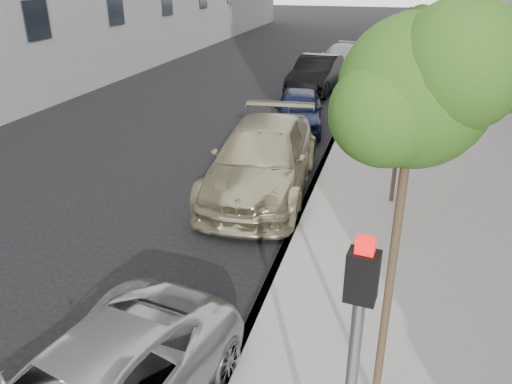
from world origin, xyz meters
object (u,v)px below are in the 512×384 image
at_px(signal_pole, 352,374).
at_px(tree_near, 418,91).
at_px(sedan_blue, 299,110).
at_px(sedan_black, 317,74).
at_px(tree_mid, 411,46).
at_px(tree_far, 410,29).
at_px(sedan_rear, 341,58).
at_px(suv, 263,159).

bearing_deg(signal_pole, tree_near, 87.03).
xyz_separation_m(sedan_blue, sedan_black, (-0.37, 6.19, 0.12)).
xyz_separation_m(tree_mid, tree_far, (-0.00, 6.50, -0.32)).
xyz_separation_m(sedan_black, sedan_rear, (0.45, 5.56, -0.11)).
bearing_deg(tree_near, tree_far, 90.00).
bearing_deg(tree_far, tree_mid, -90.00).
xyz_separation_m(tree_near, sedan_rear, (-3.43, 23.97, -3.53)).
xyz_separation_m(suv, sedan_rear, (-0.11, 17.40, -0.15)).
height_order(tree_near, sedan_rear, tree_near).
distance_m(tree_far, sedan_rear, 11.83).
height_order(tree_far, suv, tree_far).
bearing_deg(suv, tree_near, -67.16).
bearing_deg(tree_mid, tree_near, -90.00).
height_order(tree_near, tree_mid, tree_near).
height_order(sedan_blue, sedan_rear, sedan_rear).
distance_m(tree_mid, sedan_rear, 18.07).
bearing_deg(tree_mid, signal_pole, -92.03).
relative_size(tree_mid, sedan_blue, 1.09).
bearing_deg(signal_pole, suv, 116.07).
height_order(tree_mid, sedan_black, tree_mid).
distance_m(sedan_blue, sedan_rear, 11.74).
bearing_deg(signal_pole, sedan_blue, 109.10).
distance_m(sedan_blue, sedan_black, 6.20).
xyz_separation_m(tree_near, sedan_black, (-3.88, 18.41, -3.43)).
xyz_separation_m(tree_mid, sedan_black, (-3.88, 11.91, -3.00)).
xyz_separation_m(tree_far, suv, (-3.33, -6.43, -2.63)).
bearing_deg(tree_far, sedan_black, 125.67).
relative_size(suv, sedan_rear, 1.22).
height_order(tree_mid, suv, tree_mid).
xyz_separation_m(tree_far, sedan_black, (-3.88, 5.41, -2.68)).
xyz_separation_m(signal_pole, sedan_black, (-3.59, 20.24, -1.44)).
height_order(suv, sedan_blue, suv).
bearing_deg(signal_pole, tree_far, 95.07).
relative_size(tree_far, signal_pole, 1.22).
bearing_deg(signal_pole, sedan_rear, 103.15).
height_order(tree_far, sedan_blue, tree_far).
bearing_deg(sedan_black, sedan_blue, -81.35).
distance_m(signal_pole, sedan_black, 20.60).
distance_m(signal_pole, sedan_blue, 14.50).
height_order(tree_mid, signal_pole, tree_mid).
distance_m(tree_near, signal_pole, 2.72).
bearing_deg(tree_mid, tree_far, 90.00).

